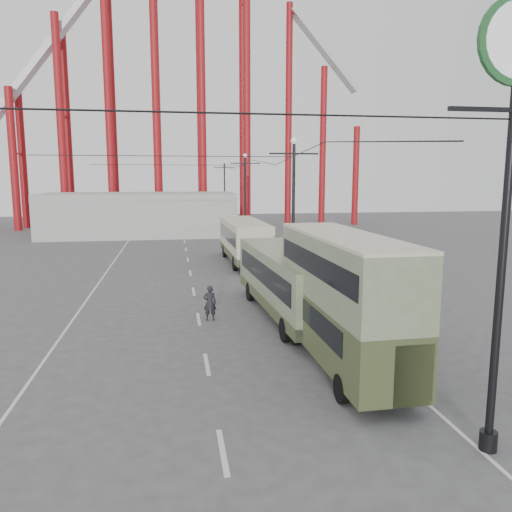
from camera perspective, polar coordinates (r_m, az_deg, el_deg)
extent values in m
plane|color=#4D4D50|center=(15.29, -0.67, -17.41)|extent=(160.00, 160.00, 0.00)
cube|color=silver|center=(33.26, -7.35, -2.89)|extent=(0.15, 82.00, 0.01)
cube|color=silver|center=(35.03, 3.11, -2.23)|extent=(0.12, 120.00, 0.01)
cube|color=silver|center=(34.58, -17.41, -2.78)|extent=(0.12, 120.00, 0.01)
cylinder|color=black|center=(13.23, 26.21, -1.94)|extent=(0.20, 0.20, 9.00)
cylinder|color=black|center=(14.58, 25.00, -18.58)|extent=(0.44, 0.44, 0.50)
cylinder|color=black|center=(32.54, 4.28, 4.89)|extent=(0.20, 0.20, 9.00)
cylinder|color=black|center=(33.11, 4.20, -2.46)|extent=(0.44, 0.44, 0.50)
cube|color=black|center=(32.50, 4.36, 11.59)|extent=(3.20, 0.10, 0.10)
sphere|color=white|center=(32.55, 4.38, 13.00)|extent=(0.44, 0.44, 0.44)
cylinder|color=black|center=(54.14, -1.24, 6.52)|extent=(0.20, 0.20, 9.00)
cylinder|color=black|center=(54.49, -1.22, 2.05)|extent=(0.44, 0.44, 0.50)
cube|color=black|center=(54.11, -1.25, 10.55)|extent=(3.20, 0.10, 0.10)
sphere|color=white|center=(54.14, -1.25, 11.39)|extent=(0.44, 0.44, 0.44)
cylinder|color=black|center=(75.97, -3.61, 7.21)|extent=(0.20, 0.20, 9.00)
cylinder|color=black|center=(76.21, -3.58, 4.01)|extent=(0.44, 0.44, 0.50)
cube|color=black|center=(75.95, -3.64, 10.07)|extent=(3.20, 0.10, 0.10)
sphere|color=white|center=(75.97, -3.64, 10.67)|extent=(0.44, 0.44, 0.44)
cylinder|color=maroon|center=(71.42, -25.99, 9.84)|extent=(1.00, 1.00, 18.00)
cylinder|color=maroon|center=(75.27, -25.12, 9.80)|extent=(1.00, 1.00, 18.00)
cylinder|color=maroon|center=(70.27, -21.42, 13.83)|extent=(1.00, 1.00, 27.00)
cylinder|color=maroon|center=(74.18, -20.77, 13.58)|extent=(1.00, 1.00, 27.00)
cylinder|color=maroon|center=(69.91, -16.58, 17.82)|extent=(1.00, 1.00, 36.00)
cylinder|color=maroon|center=(73.84, -16.19, 17.34)|extent=(1.00, 1.00, 36.00)
cylinder|color=maroon|center=(70.35, -11.54, 21.68)|extent=(1.00, 1.00, 45.00)
cylinder|color=maroon|center=(74.25, -11.42, 21.00)|extent=(1.00, 1.00, 45.00)
cylinder|color=maroon|center=(71.30, -6.33, 24.53)|extent=(1.00, 1.00, 52.00)
cylinder|color=maroon|center=(75.16, -6.51, 23.70)|extent=(1.00, 1.00, 52.00)
cylinder|color=maroon|center=(72.31, -1.08, 25.59)|extent=(1.00, 1.00, 55.00)
cylinder|color=maroon|center=(76.11, -1.56, 24.74)|extent=(1.00, 1.00, 55.00)
cylinder|color=maroon|center=(71.85, 3.74, 15.49)|extent=(0.90, 0.90, 30.00)
cylinder|color=maroon|center=(72.79, 7.64, 12.19)|extent=(0.90, 0.90, 22.00)
cylinder|color=maroon|center=(74.27, 11.31, 8.94)|extent=(0.90, 0.90, 14.00)
cube|color=#B0B1B5|center=(74.68, 7.86, 22.19)|extent=(9.89, 2.00, 10.87)
cube|color=#A9A8A3|center=(60.83, -13.10, 4.67)|extent=(22.00, 10.00, 5.00)
cube|color=#3F4826|center=(18.40, 9.76, -7.94)|extent=(2.40, 9.04, 1.98)
cube|color=black|center=(18.28, 9.80, -6.72)|extent=(2.41, 7.24, 0.81)
cube|color=#697656|center=(18.10, 9.86, -4.53)|extent=(2.42, 9.04, 0.27)
cube|color=#697656|center=(17.88, 9.95, -1.01)|extent=(2.40, 9.04, 1.98)
cube|color=black|center=(17.86, 9.96, -0.73)|extent=(2.43, 8.50, 0.77)
cube|color=beige|center=(17.73, 10.04, 2.31)|extent=(2.42, 9.04, 0.11)
cylinder|color=black|center=(20.70, 4.59, -8.91)|extent=(0.27, 0.90, 0.90)
cylinder|color=black|center=(21.30, 9.95, -8.50)|extent=(0.27, 0.90, 0.90)
cylinder|color=black|center=(15.88, 9.77, -14.71)|extent=(0.27, 0.90, 0.90)
cylinder|color=black|center=(16.65, 16.56, -13.82)|extent=(0.27, 0.90, 0.90)
cube|color=#697656|center=(24.59, 3.62, -2.74)|extent=(3.18, 11.51, 2.49)
cube|color=black|center=(24.51, 3.62, -1.80)|extent=(3.15, 10.27, 0.98)
cube|color=#3F4826|center=(24.80, 3.59, -4.97)|extent=(3.21, 11.51, 0.52)
cube|color=#697656|center=(24.35, 3.65, 0.31)|extent=(3.20, 11.51, 0.17)
cylinder|color=black|center=(27.64, -0.58, -4.17)|extent=(0.34, 1.05, 1.04)
cylinder|color=black|center=(28.19, 4.09, -3.92)|extent=(0.34, 1.05, 1.04)
cylinder|color=black|center=(21.22, 3.22, -8.25)|extent=(0.34, 1.05, 1.04)
cylinder|color=black|center=(21.94, 9.18, -7.78)|extent=(0.34, 1.05, 1.04)
cube|color=beige|center=(40.09, -1.37, 1.94)|extent=(2.88, 10.89, 2.60)
cube|color=black|center=(40.04, -1.37, 2.56)|extent=(2.90, 9.59, 1.03)
cube|color=#3F4826|center=(40.22, -1.36, 0.48)|extent=(2.91, 10.89, 0.54)
cube|color=beige|center=(39.94, -1.38, 3.92)|extent=(2.90, 10.89, 0.17)
cylinder|color=black|center=(42.87, -3.57, 0.55)|extent=(0.32, 1.09, 1.08)
cylinder|color=black|center=(43.22, -0.34, 0.64)|extent=(0.32, 1.09, 1.08)
cylinder|color=black|center=(36.92, -2.46, -0.80)|extent=(0.32, 1.09, 1.08)
cylinder|color=black|center=(37.33, 1.27, -0.69)|extent=(0.32, 1.09, 1.08)
imported|color=black|center=(24.08, -5.30, -5.36)|extent=(0.65, 0.46, 1.70)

